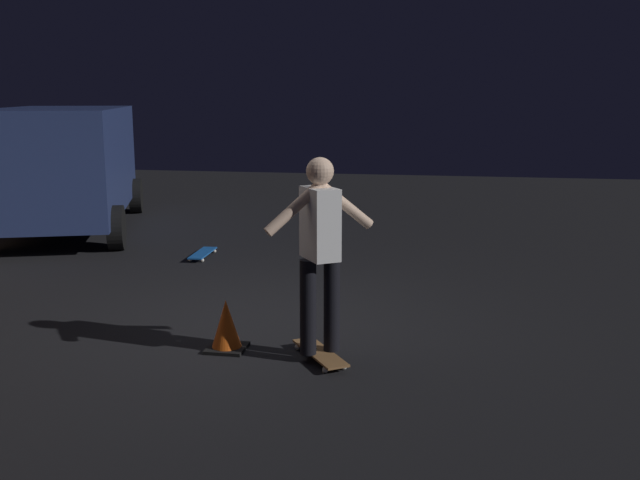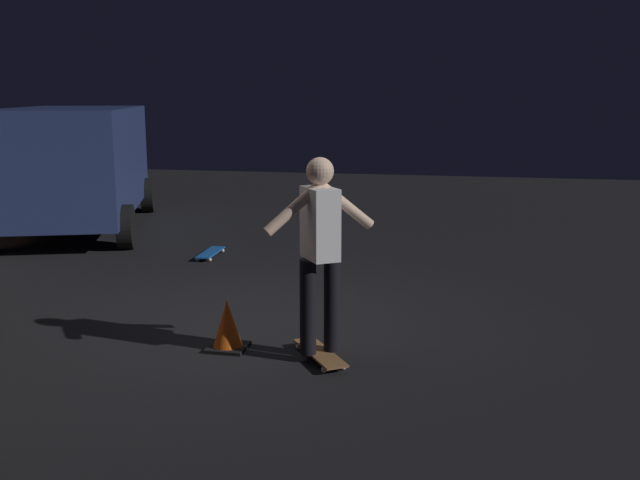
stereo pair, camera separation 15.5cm
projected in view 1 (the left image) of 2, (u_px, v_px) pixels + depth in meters
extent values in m
plane|color=black|center=(253.00, 321.00, 7.36)|extent=(28.00, 28.00, 0.00)
cube|color=navy|center=(63.00, 160.00, 12.06)|extent=(4.97, 3.34, 1.70)
cube|color=black|center=(83.00, 132.00, 14.20)|extent=(0.65, 1.67, 0.64)
cylinder|color=black|center=(28.00, 198.00, 13.76)|extent=(0.70, 0.43, 0.66)
cylinder|color=black|center=(136.00, 196.00, 14.08)|extent=(0.70, 0.43, 0.66)
cylinder|color=black|center=(116.00, 228.00, 10.69)|extent=(0.70, 0.43, 0.66)
cube|color=olive|center=(320.00, 353.00, 6.29)|extent=(0.76, 0.60, 0.02)
sphere|color=silver|center=(298.00, 347.00, 6.53)|extent=(0.05, 0.05, 0.05)
sphere|color=silver|center=(315.00, 344.00, 6.60)|extent=(0.05, 0.05, 0.05)
sphere|color=silver|center=(325.00, 370.00, 5.99)|extent=(0.05, 0.05, 0.05)
sphere|color=silver|center=(344.00, 367.00, 6.06)|extent=(0.05, 0.05, 0.05)
cube|color=#1959B2|center=(203.00, 253.00, 10.25)|extent=(0.79, 0.23, 0.02)
sphere|color=silver|center=(203.00, 251.00, 10.56)|extent=(0.05, 0.05, 0.05)
sphere|color=silver|center=(214.00, 251.00, 10.54)|extent=(0.05, 0.05, 0.05)
sphere|color=silver|center=(190.00, 260.00, 9.98)|extent=(0.05, 0.05, 0.05)
sphere|color=silver|center=(202.00, 260.00, 9.96)|extent=(0.05, 0.05, 0.05)
cylinder|color=black|center=(308.00, 307.00, 6.16)|extent=(0.14, 0.14, 0.82)
cylinder|color=black|center=(332.00, 304.00, 6.25)|extent=(0.14, 0.14, 0.82)
cube|color=white|center=(320.00, 223.00, 6.07)|extent=(0.44, 0.40, 0.60)
sphere|color=beige|center=(320.00, 171.00, 5.98)|extent=(0.23, 0.23, 0.23)
cylinder|color=beige|center=(295.00, 207.00, 5.95)|extent=(0.38, 0.50, 0.46)
cylinder|color=beige|center=(344.00, 204.00, 6.12)|extent=(0.38, 0.50, 0.46)
cube|color=black|center=(227.00, 348.00, 6.54)|extent=(0.34, 0.34, 0.03)
cone|color=#EA5914|center=(227.00, 325.00, 6.50)|extent=(0.28, 0.28, 0.46)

